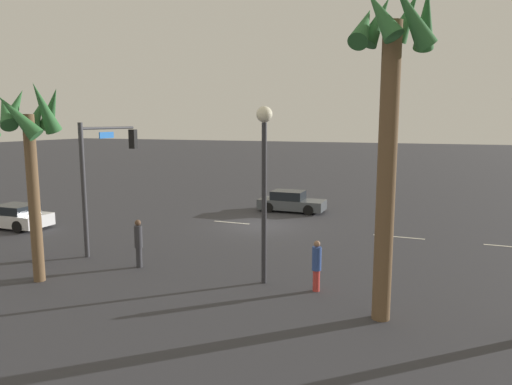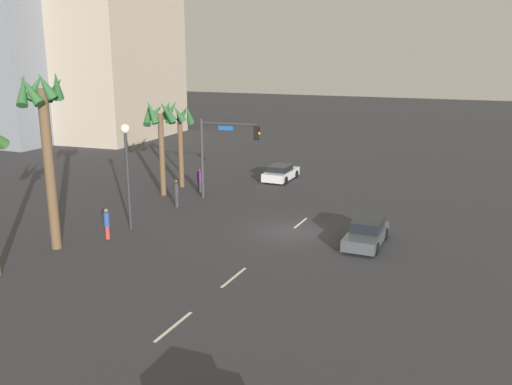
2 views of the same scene
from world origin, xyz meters
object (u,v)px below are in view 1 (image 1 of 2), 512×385
object	(u,v)px
car_2	(291,202)
palm_tree_2	(30,134)
traffic_signal	(104,164)
palm_tree_0	(391,92)
streetlamp	(264,161)
pedestrian_1	(139,242)
pedestrian_2	(317,264)
car_1	(14,217)
pedestrian_0	(37,239)

from	to	relation	value
car_2	palm_tree_2	xyz separation A→B (m)	(4.46, 16.27, 4.72)
traffic_signal	palm_tree_0	distance (m)	13.46
streetlamp	palm_tree_2	xyz separation A→B (m)	(7.64, 2.85, 0.94)
palm_tree_0	palm_tree_2	distance (m)	12.10
pedestrian_1	traffic_signal	bearing A→B (deg)	-31.53
pedestrian_1	palm_tree_2	bearing A→B (deg)	49.20
palm_tree_0	streetlamp	bearing A→B (deg)	-21.00
traffic_signal	pedestrian_2	xyz separation A→B (m)	(-10.36, 1.90, -2.94)
car_1	palm_tree_2	bearing A→B (deg)	143.50
pedestrian_2	car_2	bearing A→B (deg)	-69.17
pedestrian_2	pedestrian_0	bearing A→B (deg)	3.85
palm_tree_2	traffic_signal	bearing A→B (deg)	-80.79
pedestrian_1	pedestrian_2	distance (m)	7.26
traffic_signal	car_1	bearing A→B (deg)	-11.33
car_2	pedestrian_0	size ratio (longest dim) A/B	2.44
pedestrian_0	pedestrian_2	world-z (taller)	pedestrian_2
car_2	pedestrian_2	xyz separation A→B (m)	(-5.15, 13.53, 0.33)
palm_tree_2	car_2	bearing A→B (deg)	-105.34
traffic_signal	pedestrian_2	world-z (taller)	traffic_signal
traffic_signal	palm_tree_0	xyz separation A→B (m)	(-12.73, 3.45, 2.68)
car_1	car_2	xyz separation A→B (m)	(-12.77, -10.12, 0.01)
pedestrian_0	palm_tree_0	world-z (taller)	palm_tree_0
car_2	traffic_signal	distance (m)	13.16
car_1	pedestrian_1	distance (m)	11.20
palm_tree_0	car_1	bearing A→B (deg)	-13.74
car_1	streetlamp	size ratio (longest dim) A/B	0.66
car_1	pedestrian_1	world-z (taller)	pedestrian_1
streetlamp	palm_tree_0	bearing A→B (deg)	159.00
pedestrian_0	car_1	bearing A→B (deg)	-34.29
car_2	palm_tree_2	world-z (taller)	palm_tree_2
pedestrian_0	pedestrian_1	xyz separation A→B (m)	(-4.49, -0.79, 0.14)
car_2	car_1	bearing A→B (deg)	38.41
car_2	palm_tree_0	distance (m)	17.87
car_2	pedestrian_0	distance (m)	15.77
pedestrian_1	pedestrian_0	bearing A→B (deg)	9.92
traffic_signal	pedestrian_0	world-z (taller)	traffic_signal
traffic_signal	streetlamp	bearing A→B (deg)	168.02
pedestrian_0	palm_tree_2	bearing A→B (deg)	137.78
car_2	pedestrian_2	size ratio (longest dim) A/B	2.40
car_2	traffic_signal	world-z (taller)	traffic_signal
car_1	pedestrian_2	size ratio (longest dim) A/B	2.33
car_2	pedestrian_2	world-z (taller)	pedestrian_2
pedestrian_0	palm_tree_0	distance (m)	15.23
traffic_signal	streetlamp	xyz separation A→B (m)	(-8.39, 1.78, 0.51)
car_1	streetlamp	bearing A→B (deg)	168.33
streetlamp	pedestrian_1	bearing A→B (deg)	1.33
car_1	car_2	bearing A→B (deg)	-141.59
car_2	palm_tree_0	xyz separation A→B (m)	(-7.52, 15.08, 5.96)
pedestrian_1	car_2	bearing A→B (deg)	-98.85
traffic_signal	pedestrian_0	size ratio (longest dim) A/B	3.29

